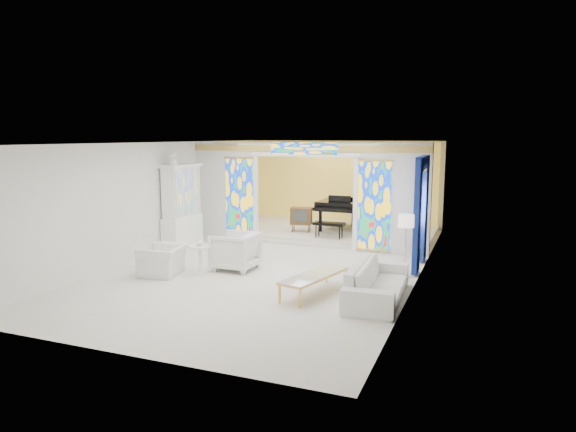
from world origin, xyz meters
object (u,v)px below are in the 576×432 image
at_px(coffee_table, 315,276).
at_px(grand_piano, 350,205).
at_px(sofa, 377,282).
at_px(tv_console, 301,216).
at_px(armchair_right, 235,251).
at_px(china_cabinet, 182,207).
at_px(armchair_left, 163,260).

height_order(coffee_table, grand_piano, grand_piano).
height_order(sofa, tv_console, tv_console).
relative_size(sofa, grand_piano, 0.85).
relative_size(armchair_right, grand_piano, 0.34).
bearing_deg(china_cabinet, sofa, -23.64).
bearing_deg(tv_console, armchair_left, -117.14).
xyz_separation_m(sofa, grand_piano, (-2.21, 6.37, 0.60)).
relative_size(armchair_right, coffee_table, 0.51).
distance_m(armchair_right, tv_console, 4.33).
bearing_deg(china_cabinet, tv_console, 45.21).
height_order(china_cabinet, armchair_left, china_cabinet).
height_order(armchair_left, sofa, sofa).
height_order(sofa, coffee_table, sofa).
distance_m(sofa, tv_console, 6.43).
distance_m(armchair_left, armchair_right, 1.69).
height_order(china_cabinet, sofa, china_cabinet).
relative_size(china_cabinet, coffee_table, 1.39).
bearing_deg(grand_piano, sofa, -68.91).
height_order(armchair_right, tv_console, tv_console).
height_order(coffee_table, tv_console, tv_console).
height_order(armchair_left, armchair_right, armchair_right).
relative_size(armchair_right, sofa, 0.40).
bearing_deg(grand_piano, coffee_table, -79.62).
distance_m(sofa, grand_piano, 6.77).
bearing_deg(sofa, grand_piano, 16.82).
bearing_deg(grand_piano, tv_console, -140.41).
relative_size(sofa, tv_console, 3.21).
xyz_separation_m(armchair_right, sofa, (3.63, -1.04, -0.09)).
xyz_separation_m(armchair_left, armchair_right, (1.35, 1.00, 0.12)).
bearing_deg(sofa, tv_console, 30.92).
relative_size(china_cabinet, sofa, 1.11).
bearing_deg(armchair_right, china_cabinet, -122.25).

